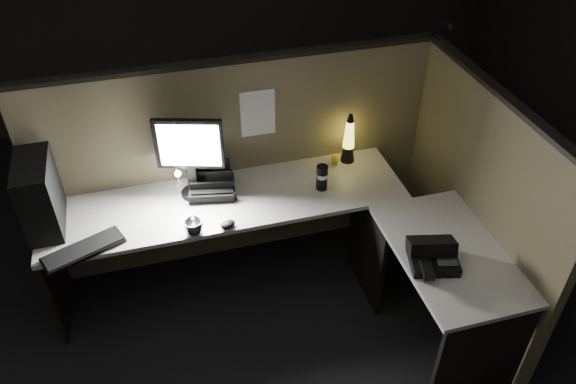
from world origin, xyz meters
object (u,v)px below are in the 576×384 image
object	(u,v)px
keyboard	(84,250)
lava_lamp	(349,142)
pc_tower	(40,195)
desk_phone	(432,255)
monitor	(190,150)

from	to	relation	value
keyboard	lava_lamp	size ratio (longest dim) A/B	1.25
pc_tower	keyboard	size ratio (longest dim) A/B	0.97
pc_tower	desk_phone	size ratio (longest dim) A/B	1.46
keyboard	lava_lamp	xyz separation A→B (m)	(1.76, 0.45, 0.14)
monitor	desk_phone	world-z (taller)	monitor
monitor	lava_lamp	size ratio (longest dim) A/B	1.48
monitor	lava_lamp	bearing A→B (deg)	20.84
pc_tower	keyboard	distance (m)	0.42
lava_lamp	desk_phone	distance (m)	1.06
lava_lamp	monitor	bearing A→B (deg)	-175.90
pc_tower	keyboard	xyz separation A→B (m)	(0.20, -0.30, -0.21)
pc_tower	monitor	world-z (taller)	monitor
pc_tower	monitor	size ratio (longest dim) A/B	0.82
pc_tower	keyboard	bearing A→B (deg)	-57.23
keyboard	lava_lamp	world-z (taller)	lava_lamp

